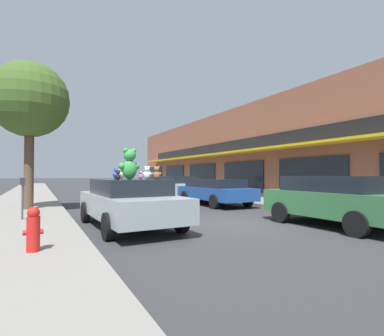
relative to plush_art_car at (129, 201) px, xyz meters
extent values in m
plane|color=#333335|center=(2.70, -0.77, -0.75)|extent=(260.00, 260.00, 0.00)
cube|color=gray|center=(-2.93, -0.77, -0.67)|extent=(3.11, 90.00, 0.16)
cube|color=gray|center=(8.34, -0.77, -0.67)|extent=(3.11, 90.00, 0.16)
cube|color=brown|center=(17.82, 7.70, 2.36)|extent=(15.85, 39.27, 6.22)
cube|color=gold|center=(9.37, 7.70, 2.26)|extent=(1.05, 32.98, 0.12)
cube|color=black|center=(9.84, 7.70, 2.81)|extent=(0.08, 31.41, 0.70)
cube|color=black|center=(9.85, 2.09, 0.65)|extent=(0.06, 4.26, 2.00)
cube|color=black|center=(9.85, 7.70, 0.65)|extent=(0.06, 4.26, 2.00)
cube|color=black|center=(9.85, 13.31, 0.65)|extent=(0.06, 4.26, 2.00)
cube|color=black|center=(9.85, 18.92, 0.65)|extent=(0.06, 4.26, 2.00)
cube|color=black|center=(9.85, 24.53, 0.65)|extent=(0.06, 4.26, 2.00)
cube|color=#8C999E|center=(0.00, 0.00, -0.12)|extent=(2.10, 4.86, 0.63)
cube|color=black|center=(0.00, 0.00, 0.42)|extent=(1.79, 2.69, 0.44)
cylinder|color=black|center=(-1.00, 1.46, -0.43)|extent=(0.22, 0.65, 0.65)
cylinder|color=black|center=(0.90, 1.52, -0.43)|extent=(0.22, 0.65, 0.65)
cylinder|color=black|center=(-0.90, -1.52, -0.43)|extent=(0.22, 0.65, 0.65)
cylinder|color=black|center=(1.00, -1.46, -0.43)|extent=(0.22, 0.65, 0.65)
ellipsoid|color=green|center=(0.02, -0.01, 0.92)|extent=(0.49, 0.44, 0.56)
sphere|color=green|center=(0.02, -0.01, 1.33)|extent=(0.42, 0.42, 0.36)
sphere|color=green|center=(0.14, 0.02, 1.47)|extent=(0.17, 0.17, 0.15)
sphere|color=green|center=(-0.11, -0.03, 1.47)|extent=(0.17, 0.17, 0.15)
sphere|color=#5ADA6D|center=(-0.01, 0.14, 1.31)|extent=(0.16, 0.16, 0.14)
sphere|color=green|center=(0.23, 0.07, 1.01)|extent=(0.24, 0.24, 0.21)
sphere|color=green|center=(-0.21, -0.02, 1.01)|extent=(0.24, 0.24, 0.21)
ellipsoid|color=teal|center=(0.67, 0.20, 0.72)|extent=(0.15, 0.14, 0.17)
sphere|color=teal|center=(0.67, 0.20, 0.84)|extent=(0.13, 0.13, 0.10)
sphere|color=teal|center=(0.71, 0.21, 0.88)|extent=(0.05, 0.05, 0.04)
sphere|color=teal|center=(0.64, 0.19, 0.88)|extent=(0.05, 0.05, 0.04)
sphere|color=#47CDC6|center=(0.66, 0.24, 0.83)|extent=(0.05, 0.05, 0.04)
sphere|color=teal|center=(0.74, 0.22, 0.75)|extent=(0.07, 0.07, 0.06)
sphere|color=teal|center=(0.61, 0.19, 0.75)|extent=(0.07, 0.07, 0.06)
ellipsoid|color=olive|center=(0.64, -0.59, 0.75)|extent=(0.22, 0.20, 0.23)
sphere|color=olive|center=(0.64, -0.59, 0.92)|extent=(0.19, 0.19, 0.15)
sphere|color=olive|center=(0.69, -0.60, 0.98)|extent=(0.08, 0.08, 0.06)
sphere|color=olive|center=(0.59, -0.57, 0.98)|extent=(0.08, 0.08, 0.06)
sphere|color=tan|center=(0.66, -0.53, 0.92)|extent=(0.07, 0.07, 0.06)
sphere|color=olive|center=(0.73, -0.60, 0.79)|extent=(0.11, 0.11, 0.09)
sphere|color=olive|center=(0.55, -0.54, 0.79)|extent=(0.11, 0.11, 0.09)
ellipsoid|color=beige|center=(-0.11, 0.51, 0.75)|extent=(0.20, 0.17, 0.24)
sphere|color=beige|center=(-0.11, 0.51, 0.93)|extent=(0.16, 0.16, 0.15)
sphere|color=beige|center=(-0.05, 0.51, 0.99)|extent=(0.07, 0.07, 0.06)
sphere|color=beige|center=(-0.16, 0.50, 0.99)|extent=(0.07, 0.07, 0.06)
sphere|color=white|center=(-0.11, 0.57, 0.92)|extent=(0.06, 0.06, 0.06)
sphere|color=beige|center=(-0.01, 0.53, 0.80)|extent=(0.10, 0.10, 0.09)
sphere|color=beige|center=(-0.21, 0.51, 0.80)|extent=(0.10, 0.10, 0.09)
ellipsoid|color=black|center=(-0.58, -1.10, 0.71)|extent=(0.15, 0.14, 0.15)
sphere|color=black|center=(-0.58, -1.10, 0.82)|extent=(0.13, 0.13, 0.10)
sphere|color=black|center=(-0.54, -1.08, 0.86)|extent=(0.05, 0.05, 0.04)
sphere|color=black|center=(-0.61, -1.11, 0.86)|extent=(0.05, 0.05, 0.04)
sphere|color=#3A3A3D|center=(-0.59, -1.06, 0.82)|extent=(0.05, 0.05, 0.04)
sphere|color=black|center=(-0.52, -1.06, 0.74)|extent=(0.07, 0.07, 0.06)
sphere|color=black|center=(-0.64, -1.11, 0.74)|extent=(0.07, 0.07, 0.06)
ellipsoid|color=white|center=(0.43, -0.35, 0.75)|extent=(0.20, 0.18, 0.23)
sphere|color=white|center=(0.43, -0.35, 0.93)|extent=(0.17, 0.17, 0.15)
sphere|color=white|center=(0.49, -0.36, 0.98)|extent=(0.07, 0.07, 0.06)
sphere|color=white|center=(0.38, -0.34, 0.98)|extent=(0.07, 0.07, 0.06)
sphere|color=white|center=(0.45, -0.28, 0.92)|extent=(0.07, 0.07, 0.06)
sphere|color=white|center=(0.53, -0.35, 0.79)|extent=(0.10, 0.10, 0.09)
sphere|color=white|center=(0.34, -0.32, 0.79)|extent=(0.10, 0.10, 0.09)
ellipsoid|color=pink|center=(0.37, 0.05, 0.71)|extent=(0.16, 0.15, 0.16)
sphere|color=pink|center=(0.37, 0.05, 0.83)|extent=(0.14, 0.14, 0.10)
sphere|color=pink|center=(0.40, 0.03, 0.87)|extent=(0.06, 0.06, 0.04)
sphere|color=pink|center=(0.34, 0.07, 0.87)|extent=(0.06, 0.06, 0.04)
sphere|color=#FFA3DA|center=(0.39, 0.09, 0.82)|extent=(0.05, 0.05, 0.04)
sphere|color=pink|center=(0.42, 0.02, 0.74)|extent=(0.08, 0.08, 0.06)
sphere|color=pink|center=(0.32, 0.09, 0.74)|extent=(0.08, 0.08, 0.06)
ellipsoid|color=blue|center=(-0.26, 0.51, 0.74)|extent=(0.21, 0.21, 0.21)
sphere|color=blue|center=(-0.26, 0.51, 0.90)|extent=(0.19, 0.19, 0.14)
sphere|color=blue|center=(-0.23, 0.54, 0.95)|extent=(0.08, 0.08, 0.06)
sphere|color=blue|center=(-0.30, 0.48, 0.95)|extent=(0.08, 0.08, 0.06)
sphere|color=#548DFF|center=(-0.30, 0.55, 0.89)|extent=(0.07, 0.07, 0.05)
sphere|color=blue|center=(-0.20, 0.57, 0.78)|extent=(0.11, 0.11, 0.08)
sphere|color=blue|center=(-0.34, 0.46, 0.78)|extent=(0.11, 0.11, 0.08)
cube|color=#336B3D|center=(5.51, -2.68, -0.08)|extent=(2.05, 4.10, 0.70)
cube|color=black|center=(5.51, -2.68, 0.50)|extent=(1.80, 2.80, 0.45)
cylinder|color=black|center=(4.51, -1.41, -0.43)|extent=(0.20, 0.65, 0.65)
cylinder|color=black|center=(6.51, -1.41, -0.43)|extent=(0.20, 0.65, 0.65)
cylinder|color=black|center=(4.51, -3.96, -0.43)|extent=(0.20, 0.65, 0.65)
cube|color=#1E4793|center=(5.51, 4.21, -0.14)|extent=(1.88, 4.77, 0.57)
cube|color=black|center=(5.51, 4.21, 0.34)|extent=(1.65, 3.25, 0.40)
cylinder|color=black|center=(4.59, 5.69, -0.43)|extent=(0.20, 0.65, 0.65)
cylinder|color=black|center=(6.43, 5.69, -0.43)|extent=(0.20, 0.65, 0.65)
cylinder|color=black|center=(4.59, 2.73, -0.43)|extent=(0.20, 0.65, 0.65)
cylinder|color=black|center=(6.43, 2.73, -0.43)|extent=(0.20, 0.65, 0.65)
cube|color=#B7B7BC|center=(5.51, 8.92, -0.10)|extent=(1.92, 4.63, 0.67)
cube|color=black|center=(5.51, 8.92, 0.45)|extent=(1.69, 3.13, 0.43)
cylinder|color=black|center=(4.57, 10.36, -0.43)|extent=(0.20, 0.65, 0.65)
cylinder|color=black|center=(6.45, 10.36, -0.43)|extent=(0.20, 0.65, 0.65)
cylinder|color=black|center=(4.57, 7.49, -0.43)|extent=(0.20, 0.65, 0.65)
cylinder|color=black|center=(6.45, 7.49, -0.43)|extent=(0.20, 0.65, 0.65)
cylinder|color=brown|center=(-2.68, 4.95, 0.95)|extent=(0.36, 0.36, 3.09)
sphere|color=#3D5B23|center=(-2.68, 4.95, 3.77)|extent=(3.00, 3.00, 3.00)
cylinder|color=red|center=(-2.42, -2.55, -0.28)|extent=(0.22, 0.22, 0.62)
sphere|color=red|center=(-2.42, -2.55, 0.09)|extent=(0.21, 0.21, 0.21)
cylinder|color=red|center=(-2.54, -2.55, -0.25)|extent=(0.10, 0.09, 0.09)
cylinder|color=red|center=(-2.31, -2.55, -0.25)|extent=(0.10, 0.09, 0.09)
cylinder|color=#4C4C51|center=(-2.77, 1.88, -0.07)|extent=(0.06, 0.06, 1.05)
cube|color=#2D2D33|center=(-2.77, 1.88, 0.57)|extent=(0.14, 0.10, 0.22)
camera|label=1|loc=(-2.36, -8.58, 0.77)|focal=28.00mm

